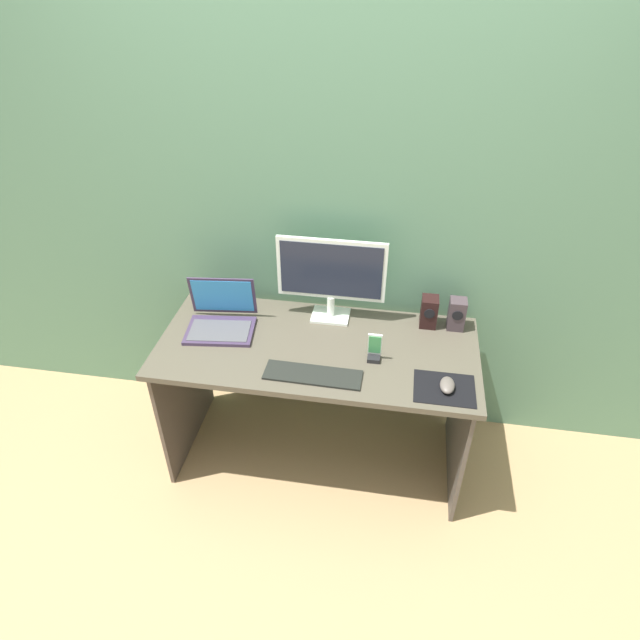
{
  "coord_description": "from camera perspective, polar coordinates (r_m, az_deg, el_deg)",
  "views": [
    {
      "loc": [
        0.32,
        -1.91,
        2.26
      ],
      "look_at": [
        0.02,
        -0.02,
        0.88
      ],
      "focal_mm": 30.66,
      "sensor_mm": 36.0,
      "label": 1
    }
  ],
  "objects": [
    {
      "name": "keyboard_external",
      "position": [
        2.31,
        -0.75,
        -5.75
      ],
      "size": [
        0.42,
        0.13,
        0.01
      ],
      "primitive_type": "cube",
      "rotation": [
        0.0,
        0.0,
        -0.02
      ],
      "color": "black",
      "rests_on": "desk"
    },
    {
      "name": "phone_in_dock",
      "position": [
        2.38,
        5.69,
        -3.19
      ],
      "size": [
        0.06,
        0.05,
        0.14
      ],
      "color": "black",
      "rests_on": "desk"
    },
    {
      "name": "desk",
      "position": [
        2.57,
        -0.29,
        -5.23
      ],
      "size": [
        1.45,
        0.66,
        0.72
      ],
      "color": "#4C4639",
      "rests_on": "ground_plane"
    },
    {
      "name": "speaker_near_monitor",
      "position": [
        2.6,
        11.31,
        0.86
      ],
      "size": [
        0.08,
        0.09,
        0.15
      ],
      "color": "black",
      "rests_on": "desk"
    },
    {
      "name": "mouse",
      "position": [
        2.3,
        13.14,
        -6.64
      ],
      "size": [
        0.06,
        0.1,
        0.04
      ],
      "primitive_type": "ellipsoid",
      "rotation": [
        0.0,
        0.0,
        -0.04
      ],
      "color": "#584F49",
      "rests_on": "mousepad"
    },
    {
      "name": "mousepad",
      "position": [
        2.31,
        12.85,
        -6.98
      ],
      "size": [
        0.25,
        0.2,
        0.0
      ],
      "primitive_type": "cube",
      "color": "black",
      "rests_on": "desk"
    },
    {
      "name": "speaker_right",
      "position": [
        2.61,
        14.08,
        0.61
      ],
      "size": [
        0.08,
        0.08,
        0.15
      ],
      "color": "#3C3136",
      "rests_on": "desk"
    },
    {
      "name": "monitor",
      "position": [
        2.52,
        1.17,
        4.73
      ],
      "size": [
        0.51,
        0.14,
        0.42
      ],
      "color": "silver",
      "rests_on": "desk"
    },
    {
      "name": "wall_back",
      "position": [
        2.53,
        1.17,
        12.27
      ],
      "size": [
        6.0,
        0.04,
        2.5
      ],
      "primitive_type": "cube",
      "color": "#547E61",
      "rests_on": "ground_plane"
    },
    {
      "name": "laptop",
      "position": [
        2.6,
        -10.28,
        0.12
      ],
      "size": [
        0.34,
        0.29,
        0.23
      ],
      "color": "#3B2D47",
      "rests_on": "desk"
    },
    {
      "name": "ground_plane",
      "position": [
        2.98,
        -0.25,
        -13.63
      ],
      "size": [
        8.0,
        8.0,
        0.0
      ],
      "primitive_type": "plane",
      "color": "#A38157"
    }
  ]
}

